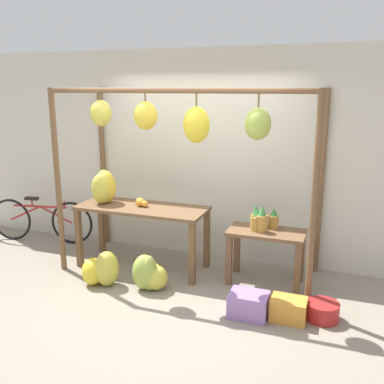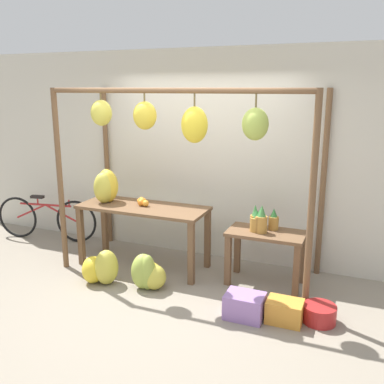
% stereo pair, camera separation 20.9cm
% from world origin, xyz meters
% --- Properties ---
extents(ground_plane, '(20.00, 20.00, 0.00)m').
position_xyz_m(ground_plane, '(0.00, 0.00, 0.00)').
color(ground_plane, gray).
extents(shop_wall_back, '(8.00, 0.08, 2.80)m').
position_xyz_m(shop_wall_back, '(0.00, 1.42, 1.40)').
color(shop_wall_back, beige).
rests_on(shop_wall_back, ground_plane).
extents(stall_awning, '(3.15, 1.22, 2.30)m').
position_xyz_m(stall_awning, '(0.05, 0.44, 1.73)').
color(stall_awning, brown).
rests_on(stall_awning, ground_plane).
extents(display_table_main, '(1.68, 0.65, 0.82)m').
position_xyz_m(display_table_main, '(-0.60, 0.70, 0.69)').
color(display_table_main, brown).
rests_on(display_table_main, ground_plane).
extents(display_table_side, '(0.90, 0.49, 0.65)m').
position_xyz_m(display_table_side, '(0.99, 0.78, 0.50)').
color(display_table_side, brown).
rests_on(display_table_side, ground_plane).
extents(banana_pile_on_table, '(0.36, 0.42, 0.43)m').
position_xyz_m(banana_pile_on_table, '(-1.14, 0.71, 1.02)').
color(banana_pile_on_table, gold).
rests_on(banana_pile_on_table, display_table_main).
extents(orange_pile, '(0.22, 0.20, 0.10)m').
position_xyz_m(orange_pile, '(-0.63, 0.74, 0.86)').
color(orange_pile, orange).
rests_on(orange_pile, display_table_main).
extents(pineapple_cluster, '(0.31, 0.29, 0.33)m').
position_xyz_m(pineapple_cluster, '(0.92, 0.77, 0.78)').
color(pineapple_cluster, '#B27F38').
rests_on(pineapple_cluster, display_table_side).
extents(banana_pile_ground_left, '(0.54, 0.41, 0.43)m').
position_xyz_m(banana_pile_ground_left, '(-0.83, 0.03, 0.19)').
color(banana_pile_ground_left, gold).
rests_on(banana_pile_ground_left, ground_plane).
extents(banana_pile_ground_right, '(0.49, 0.42, 0.43)m').
position_xyz_m(banana_pile_ground_right, '(-0.23, 0.13, 0.18)').
color(banana_pile_ground_right, gold).
rests_on(banana_pile_ground_right, ground_plane).
extents(fruit_crate_white, '(0.39, 0.29, 0.25)m').
position_xyz_m(fruit_crate_white, '(0.98, -0.07, 0.13)').
color(fruit_crate_white, '#9970B7').
rests_on(fruit_crate_white, ground_plane).
extents(blue_bucket, '(0.33, 0.33, 0.18)m').
position_xyz_m(blue_bucket, '(1.70, 0.13, 0.09)').
color(blue_bucket, '#AD2323').
rests_on(blue_bucket, ground_plane).
extents(parked_bicycle, '(1.63, 0.33, 0.70)m').
position_xyz_m(parked_bicycle, '(-2.47, 1.01, 0.34)').
color(parked_bicycle, black).
rests_on(parked_bicycle, ground_plane).
extents(fruit_crate_purple, '(0.35, 0.26, 0.23)m').
position_xyz_m(fruit_crate_purple, '(1.38, -0.00, 0.11)').
color(fruit_crate_purple, orange).
rests_on(fruit_crate_purple, ground_plane).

